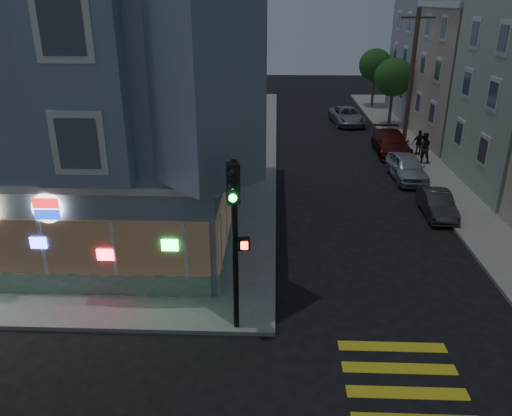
# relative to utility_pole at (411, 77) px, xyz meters

# --- Properties ---
(ground) EXTENTS (120.00, 120.00, 0.00)m
(ground) POSITION_rel_utility_pole_xyz_m (-12.00, -24.00, -4.80)
(ground) COLOR black
(ground) RESTS_ON ground
(sidewalk_nw) EXTENTS (33.00, 42.00, 0.15)m
(sidewalk_nw) POSITION_rel_utility_pole_xyz_m (-25.50, -1.00, -4.72)
(sidewalk_nw) COLOR gray
(sidewalk_nw) RESTS_ON ground
(corner_building) EXTENTS (14.60, 14.60, 11.40)m
(corner_building) POSITION_rel_utility_pole_xyz_m (-18.00, -13.02, 1.02)
(corner_building) COLOR gray
(corner_building) RESTS_ON sidewalk_nw
(row_house_d) EXTENTS (12.00, 8.60, 10.50)m
(row_house_d) POSITION_rel_utility_pole_xyz_m (7.50, 10.00, 0.60)
(row_house_d) COLOR gray
(row_house_d) RESTS_ON sidewalk_ne
(utility_pole) EXTENTS (2.20, 0.30, 9.00)m
(utility_pole) POSITION_rel_utility_pole_xyz_m (0.00, 0.00, 0.00)
(utility_pole) COLOR #4C3826
(utility_pole) RESTS_ON sidewalk_ne
(street_tree_near) EXTENTS (3.00, 3.00, 5.30)m
(street_tree_near) POSITION_rel_utility_pole_xyz_m (0.20, 6.00, -0.86)
(street_tree_near) COLOR #4C3826
(street_tree_near) RESTS_ON sidewalk_ne
(street_tree_far) EXTENTS (3.00, 3.00, 5.30)m
(street_tree_far) POSITION_rel_utility_pole_xyz_m (0.20, 14.00, -0.86)
(street_tree_far) COLOR #4C3826
(street_tree_far) RESTS_ON sidewalk_ne
(pedestrian_a) EXTENTS (0.94, 0.73, 1.91)m
(pedestrian_a) POSITION_rel_utility_pole_xyz_m (0.15, -4.26, -3.69)
(pedestrian_a) COLOR black
(pedestrian_a) RESTS_ON sidewalk_ne
(pedestrian_b) EXTENTS (1.02, 0.60, 1.62)m
(pedestrian_b) POSITION_rel_utility_pole_xyz_m (0.36, -2.48, -3.83)
(pedestrian_b) COLOR #232129
(pedestrian_b) RESTS_ON sidewalk_ne
(parked_car_a) EXTENTS (1.86, 4.32, 1.45)m
(parked_car_a) POSITION_rel_utility_pole_xyz_m (-1.50, -7.08, -4.07)
(parked_car_a) COLOR #B4B7BD
(parked_car_a) RESTS_ON ground
(parked_car_b) EXTENTS (1.34, 3.58, 1.17)m
(parked_car_b) POSITION_rel_utility_pole_xyz_m (-1.30, -12.28, -4.21)
(parked_car_b) COLOR #35373A
(parked_car_b) RESTS_ON ground
(parked_car_c) EXTENTS (2.21, 5.18, 1.49)m
(parked_car_c) POSITION_rel_utility_pole_xyz_m (-1.30, -1.88, -4.05)
(parked_car_c) COLOR #571413
(parked_car_c) RESTS_ON ground
(parked_car_d) EXTENTS (2.81, 5.17, 1.38)m
(parked_car_d) POSITION_rel_utility_pole_xyz_m (-3.14, 6.77, -4.11)
(parked_car_d) COLOR #92979C
(parked_car_d) RESTS_ON ground
(traffic_signal) EXTENTS (0.67, 0.61, 5.44)m
(traffic_signal) POSITION_rel_utility_pole_xyz_m (-10.19, -21.84, -0.97)
(traffic_signal) COLOR black
(traffic_signal) RESTS_ON sidewalk_nw
(fire_hydrant) EXTENTS (0.40, 0.23, 0.69)m
(fire_hydrant) POSITION_rel_utility_pole_xyz_m (-0.70, -11.42, -4.28)
(fire_hydrant) COLOR silver
(fire_hydrant) RESTS_ON sidewalk_ne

